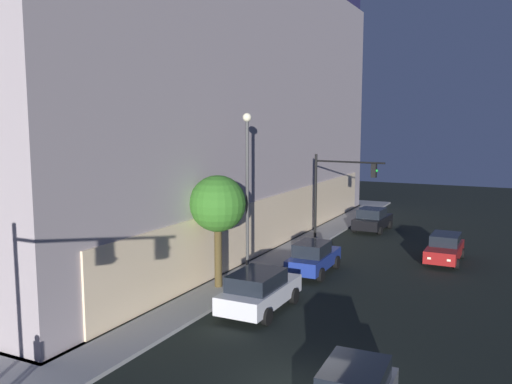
{
  "coord_description": "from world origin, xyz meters",
  "views": [
    {
      "loc": [
        -14.1,
        -5.55,
        7.97
      ],
      "look_at": [
        7.42,
        5.09,
        4.93
      ],
      "focal_mm": 37.4,
      "sensor_mm": 36.0,
      "label": 1
    }
  ],
  "objects_px": {
    "modern_building": "(126,93)",
    "car_red": "(445,248)",
    "sidewalk_tree": "(218,205)",
    "car_white": "(259,290)",
    "car_black": "(372,219)",
    "car_blue": "(313,257)",
    "traffic_light_far_corner": "(338,183)",
    "street_lamp_sidewalk": "(247,177)"
  },
  "relations": [
    {
      "from": "sidewalk_tree",
      "to": "car_blue",
      "type": "bearing_deg",
      "value": -33.83
    },
    {
      "from": "car_white",
      "to": "car_red",
      "type": "bearing_deg",
      "value": -26.36
    },
    {
      "from": "car_black",
      "to": "modern_building",
      "type": "bearing_deg",
      "value": 116.5
    },
    {
      "from": "modern_building",
      "to": "car_red",
      "type": "distance_m",
      "value": 24.37
    },
    {
      "from": "car_blue",
      "to": "car_red",
      "type": "xyz_separation_m",
      "value": [
        5.78,
        -6.03,
        -0.07
      ]
    },
    {
      "from": "car_white",
      "to": "car_red",
      "type": "distance_m",
      "value": 13.72
    },
    {
      "from": "street_lamp_sidewalk",
      "to": "car_blue",
      "type": "xyz_separation_m",
      "value": [
        2.83,
        -2.54,
        -4.5
      ]
    },
    {
      "from": "modern_building",
      "to": "sidewalk_tree",
      "type": "xyz_separation_m",
      "value": [
        -9.55,
        -13.28,
        -6.05
      ]
    },
    {
      "from": "car_red",
      "to": "car_black",
      "type": "height_order",
      "value": "car_black"
    },
    {
      "from": "modern_building",
      "to": "car_red",
      "type": "xyz_separation_m",
      "value": [
        0.94,
        -22.46,
        -9.42
      ]
    },
    {
      "from": "car_black",
      "to": "car_white",
      "type": "bearing_deg",
      "value": 179.95
    },
    {
      "from": "modern_building",
      "to": "car_red",
      "type": "height_order",
      "value": "modern_building"
    },
    {
      "from": "traffic_light_far_corner",
      "to": "car_white",
      "type": "bearing_deg",
      "value": -175.29
    },
    {
      "from": "modern_building",
      "to": "sidewalk_tree",
      "type": "height_order",
      "value": "modern_building"
    },
    {
      "from": "car_blue",
      "to": "street_lamp_sidewalk",
      "type": "bearing_deg",
      "value": 138.1
    },
    {
      "from": "modern_building",
      "to": "street_lamp_sidewalk",
      "type": "distance_m",
      "value": 16.59
    },
    {
      "from": "street_lamp_sidewalk",
      "to": "car_red",
      "type": "relative_size",
      "value": 1.91
    },
    {
      "from": "traffic_light_far_corner",
      "to": "car_white",
      "type": "relative_size",
      "value": 1.24
    },
    {
      "from": "sidewalk_tree",
      "to": "street_lamp_sidewalk",
      "type": "bearing_deg",
      "value": -18.2
    },
    {
      "from": "car_black",
      "to": "car_red",
      "type": "bearing_deg",
      "value": -139.93
    },
    {
      "from": "car_white",
      "to": "car_black",
      "type": "distance_m",
      "value": 19.52
    },
    {
      "from": "sidewalk_tree",
      "to": "car_black",
      "type": "height_order",
      "value": "sidewalk_tree"
    },
    {
      "from": "modern_building",
      "to": "car_black",
      "type": "xyz_separation_m",
      "value": [
        8.17,
        -16.38,
        -9.37
      ]
    },
    {
      "from": "car_white",
      "to": "car_black",
      "type": "height_order",
      "value": "car_white"
    },
    {
      "from": "car_white",
      "to": "modern_building",
      "type": "bearing_deg",
      "value": 55.24
    },
    {
      "from": "sidewalk_tree",
      "to": "car_black",
      "type": "distance_m",
      "value": 18.29
    },
    {
      "from": "traffic_light_far_corner",
      "to": "street_lamp_sidewalk",
      "type": "distance_m",
      "value": 11.01
    },
    {
      "from": "car_blue",
      "to": "car_black",
      "type": "xyz_separation_m",
      "value": [
        13.0,
        0.05,
        -0.02
      ]
    },
    {
      "from": "modern_building",
      "to": "traffic_light_far_corner",
      "type": "bearing_deg",
      "value": -78.12
    },
    {
      "from": "traffic_light_far_corner",
      "to": "sidewalk_tree",
      "type": "distance_m",
      "value": 12.88
    },
    {
      "from": "car_red",
      "to": "traffic_light_far_corner",
      "type": "bearing_deg",
      "value": 72.86
    },
    {
      "from": "street_lamp_sidewalk",
      "to": "car_white",
      "type": "relative_size",
      "value": 1.79
    },
    {
      "from": "car_red",
      "to": "car_black",
      "type": "xyz_separation_m",
      "value": [
        7.23,
        6.08,
        0.05
      ]
    },
    {
      "from": "car_black",
      "to": "traffic_light_far_corner",
      "type": "bearing_deg",
      "value": 166.29
    },
    {
      "from": "car_blue",
      "to": "car_black",
      "type": "height_order",
      "value": "car_blue"
    },
    {
      "from": "street_lamp_sidewalk",
      "to": "car_blue",
      "type": "bearing_deg",
      "value": -41.9
    },
    {
      "from": "street_lamp_sidewalk",
      "to": "sidewalk_tree",
      "type": "bearing_deg",
      "value": 161.8
    },
    {
      "from": "traffic_light_far_corner",
      "to": "sidewalk_tree",
      "type": "bearing_deg",
      "value": 171.57
    },
    {
      "from": "car_red",
      "to": "car_white",
      "type": "bearing_deg",
      "value": 153.64
    },
    {
      "from": "sidewalk_tree",
      "to": "car_red",
      "type": "xyz_separation_m",
      "value": [
        10.49,
        -9.18,
        -3.37
      ]
    },
    {
      "from": "car_red",
      "to": "car_black",
      "type": "relative_size",
      "value": 0.99
    },
    {
      "from": "car_white",
      "to": "car_blue",
      "type": "bearing_deg",
      "value": -0.61
    }
  ]
}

